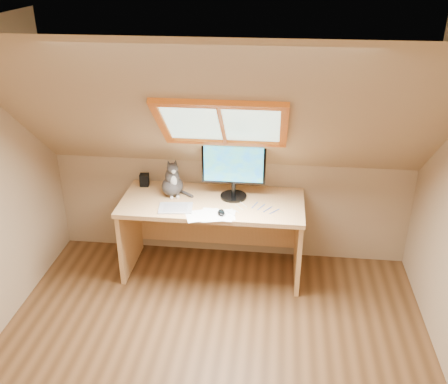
# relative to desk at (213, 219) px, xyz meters

# --- Properties ---
(ground) EXTENTS (3.50, 3.50, 0.00)m
(ground) POSITION_rel_desk_xyz_m (0.13, -1.45, -0.54)
(ground) COLOR brown
(ground) RESTS_ON ground
(room_shell) EXTENTS (3.52, 3.52, 2.41)m
(room_shell) POSITION_rel_desk_xyz_m (0.13, -1.54, 0.90)
(room_shell) COLOR tan
(room_shell) RESTS_ON ground
(desk) EXTENTS (1.68, 0.73, 0.77)m
(desk) POSITION_rel_desk_xyz_m (0.00, 0.00, 0.00)
(desk) COLOR tan
(desk) RESTS_ON ground
(monitor) EXTENTS (0.58, 0.24, 0.53)m
(monitor) POSITION_rel_desk_xyz_m (0.19, 0.02, 0.54)
(monitor) COLOR black
(monitor) RESTS_ON desk
(cat) EXTENTS (0.28, 0.30, 0.37)m
(cat) POSITION_rel_desk_xyz_m (-0.38, 0.01, 0.36)
(cat) COLOR #46413E
(cat) RESTS_ON desk
(desk_speaker) EXTENTS (0.09, 0.09, 0.12)m
(desk_speaker) POSITION_rel_desk_xyz_m (-0.70, 0.18, 0.29)
(desk_speaker) COLOR black
(desk_speaker) RESTS_ON desk
(graphics_tablet) EXTENTS (0.32, 0.25, 0.01)m
(graphics_tablet) POSITION_rel_desk_xyz_m (-0.30, -0.27, 0.24)
(graphics_tablet) COLOR #B2B2B7
(graphics_tablet) RESTS_ON desk
(mouse) EXTENTS (0.08, 0.12, 0.04)m
(mouse) POSITION_rel_desk_xyz_m (0.11, -0.32, 0.25)
(mouse) COLOR black
(mouse) RESTS_ON desk
(papers) EXTENTS (0.35, 0.30, 0.01)m
(papers) POSITION_rel_desk_xyz_m (-0.02, -0.33, 0.23)
(papers) COLOR white
(papers) RESTS_ON desk
(cables) EXTENTS (0.51, 0.26, 0.01)m
(cables) POSITION_rel_desk_xyz_m (0.39, -0.19, 0.23)
(cables) COLOR silver
(cables) RESTS_ON desk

